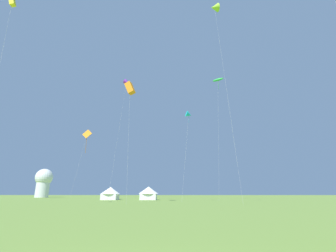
% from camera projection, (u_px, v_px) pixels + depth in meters
% --- Properties ---
extents(kite_orange_box, '(2.25, 3.02, 22.56)m').
position_uv_depth(kite_orange_box, '(130.00, 88.00, 44.80)').
color(kite_orange_box, orange).
rests_on(kite_orange_box, ground).
extents(kite_cyan_delta, '(2.76, 2.69, 18.86)m').
position_uv_depth(kite_cyan_delta, '(189.00, 115.00, 50.05)').
color(kite_cyan_delta, '#1EB7CC').
rests_on(kite_cyan_delta, ground).
extents(kite_lime_delta, '(2.69, 2.45, 35.47)m').
position_uv_depth(kite_lime_delta, '(215.00, 8.00, 42.56)').
color(kite_lime_delta, '#99DB2D').
rests_on(kite_lime_delta, ground).
extents(kite_purple_delta, '(3.35, 3.00, 31.20)m').
position_uv_depth(kite_purple_delta, '(126.00, 82.00, 61.96)').
color(kite_purple_delta, purple).
rests_on(kite_purple_delta, ground).
extents(kite_green_parafoil, '(3.68, 3.65, 31.85)m').
position_uv_depth(kite_green_parafoil, '(218.00, 80.00, 62.67)').
color(kite_green_parafoil, green).
rests_on(kite_green_parafoil, ground).
extents(kite_yellow_box, '(1.97, 1.06, 29.09)m').
position_uv_depth(kite_yellow_box, '(12.00, 3.00, 33.46)').
color(kite_yellow_box, yellow).
rests_on(kite_yellow_box, ground).
extents(kite_orange_diamond, '(3.55, 1.39, 17.11)m').
position_uv_depth(kite_orange_diamond, '(87.00, 135.00, 57.53)').
color(kite_orange_diamond, orange).
rests_on(kite_orange_diamond, ground).
extents(festival_tent_right, '(4.78, 4.78, 3.11)m').
position_uv_depth(festival_tent_right, '(110.00, 193.00, 57.83)').
color(festival_tent_right, white).
rests_on(festival_tent_right, ground).
extents(festival_tent_center, '(4.92, 4.92, 3.20)m').
position_uv_depth(festival_tent_center, '(148.00, 192.00, 57.59)').
color(festival_tent_center, white).
rests_on(festival_tent_center, ground).
extents(observatory_dome, '(6.40, 6.40, 10.80)m').
position_uv_depth(observatory_dome, '(44.00, 181.00, 89.48)').
color(observatory_dome, white).
rests_on(observatory_dome, ground).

